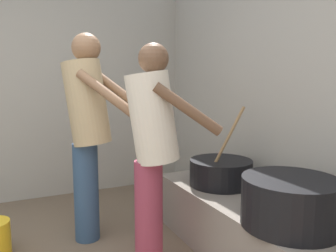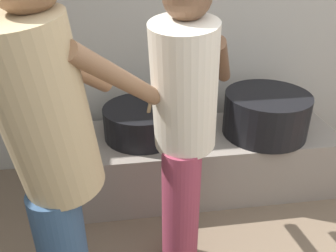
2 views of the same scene
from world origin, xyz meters
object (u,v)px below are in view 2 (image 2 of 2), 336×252
(cook_in_cream_shirt, at_px, (184,121))
(cooking_pot_main, at_px, (142,121))
(cooking_pot_secondary, at_px, (266,114))
(cook_in_tan_shirt, at_px, (53,155))

(cook_in_cream_shirt, bearing_deg, cooking_pot_main, 102.81)
(cooking_pot_secondary, distance_m, cook_in_cream_shirt, 0.95)
(cook_in_cream_shirt, distance_m, cook_in_tan_shirt, 0.64)
(cook_in_tan_shirt, bearing_deg, cook_in_cream_shirt, 31.39)
(cook_in_cream_shirt, bearing_deg, cooking_pot_secondary, 40.76)
(cooking_pot_secondary, bearing_deg, cook_in_cream_shirt, -139.24)
(cooking_pot_secondary, height_order, cook_in_cream_shirt, cook_in_cream_shirt)
(cooking_pot_secondary, height_order, cook_in_tan_shirt, cook_in_tan_shirt)
(cooking_pot_secondary, bearing_deg, cook_in_tan_shirt, -143.12)
(cook_in_tan_shirt, bearing_deg, cooking_pot_secondary, 36.88)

